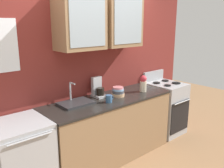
% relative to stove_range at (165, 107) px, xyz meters
% --- Properties ---
extents(ground_plane, '(10.00, 10.00, 0.00)m').
position_rel_stove_range_xyz_m(ground_plane, '(-1.34, 0.00, -0.47)').
color(ground_plane, '#936B47').
extents(back_wall_unit, '(4.01, 0.46, 2.66)m').
position_rel_stove_range_xyz_m(back_wall_unit, '(-1.35, 0.33, 1.02)').
color(back_wall_unit, maroon).
rests_on(back_wall_unit, ground_plane).
extents(counter, '(2.00, 0.68, 0.92)m').
position_rel_stove_range_xyz_m(counter, '(-1.34, 0.00, -0.01)').
color(counter, '#93704C').
rests_on(counter, ground_plane).
extents(stove_range, '(0.56, 0.68, 1.10)m').
position_rel_stove_range_xyz_m(stove_range, '(0.00, 0.00, 0.00)').
color(stove_range, '#ADAFB5').
rests_on(stove_range, ground_plane).
extents(sink_faucet, '(0.44, 0.32, 0.28)m').
position_rel_stove_range_xyz_m(sink_faucet, '(-1.83, 0.11, 0.48)').
color(sink_faucet, '#2D2D30').
rests_on(sink_faucet, counter).
extents(bowl_stack, '(0.19, 0.19, 0.14)m').
position_rel_stove_range_xyz_m(bowl_stack, '(-1.17, 0.00, 0.52)').
color(bowl_stack, '#E0AD7F').
rests_on(bowl_stack, counter).
extents(vase, '(0.11, 0.11, 0.26)m').
position_rel_stove_range_xyz_m(vase, '(-0.70, -0.07, 0.58)').
color(vase, beige).
rests_on(vase, counter).
extents(cup_near_sink, '(0.13, 0.09, 0.10)m').
position_rel_stove_range_xyz_m(cup_near_sink, '(-1.45, -0.13, 0.50)').
color(cup_near_sink, '#38608C').
rests_on(cup_near_sink, counter).
extents(dishwasher, '(0.62, 0.66, 0.92)m').
position_rel_stove_range_xyz_m(dishwasher, '(-2.66, -0.00, -0.01)').
color(dishwasher, '#ADAFB5').
rests_on(dishwasher, ground_plane).
extents(coffee_maker, '(0.17, 0.20, 0.29)m').
position_rel_stove_range_xyz_m(coffee_maker, '(-1.39, 0.18, 0.56)').
color(coffee_maker, '#B7B7BC').
rests_on(coffee_maker, counter).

